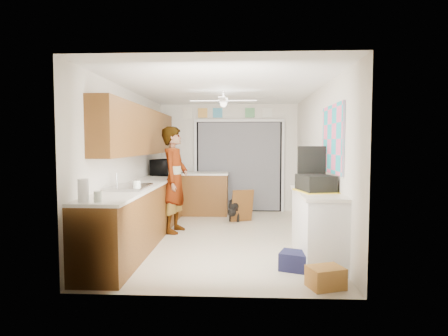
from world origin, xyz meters
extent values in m
plane|color=beige|center=(0.00, 0.00, 0.00)|extent=(5.00, 5.00, 0.00)
plane|color=white|center=(0.00, 0.00, 2.50)|extent=(5.00, 5.00, 0.00)
plane|color=silver|center=(0.00, 2.50, 1.25)|extent=(3.20, 0.00, 3.20)
plane|color=silver|center=(0.00, -2.50, 1.25)|extent=(3.20, 0.00, 3.20)
plane|color=silver|center=(-1.60, 0.00, 1.25)|extent=(0.00, 5.00, 5.00)
plane|color=silver|center=(1.60, 0.00, 1.25)|extent=(0.00, 5.00, 5.00)
cube|color=brown|center=(-1.30, 0.00, 0.45)|extent=(0.60, 4.80, 0.90)
cube|color=white|center=(-1.29, 0.00, 0.92)|extent=(0.62, 4.80, 0.04)
cube|color=brown|center=(-1.44, 0.20, 1.80)|extent=(0.32, 4.00, 0.80)
cube|color=silver|center=(-1.29, -1.00, 0.95)|extent=(0.50, 0.76, 0.06)
cylinder|color=silver|center=(-1.48, -1.00, 1.05)|extent=(0.03, 0.03, 0.22)
cube|color=brown|center=(-0.50, 2.00, 0.45)|extent=(1.00, 0.60, 0.90)
cube|color=white|center=(-0.50, 2.00, 0.92)|extent=(1.04, 0.64, 0.04)
cube|color=black|center=(0.25, 2.47, 1.05)|extent=(2.00, 0.06, 2.10)
cube|color=gray|center=(0.25, 2.43, 1.05)|extent=(1.90, 0.03, 2.05)
cube|color=white|center=(-0.77, 2.44, 1.05)|extent=(0.06, 0.04, 2.10)
cube|color=white|center=(1.27, 2.44, 1.05)|extent=(0.06, 0.04, 2.10)
cube|color=white|center=(0.25, 2.44, 2.12)|extent=(2.10, 0.04, 0.06)
cube|color=#EAAC4E|center=(-0.60, 2.47, 2.30)|extent=(0.22, 0.02, 0.22)
cube|color=#499FC3|center=(-0.25, 2.47, 2.30)|extent=(0.22, 0.02, 0.22)
cube|color=#60A86C|center=(0.50, 2.47, 2.30)|extent=(0.22, 0.02, 0.22)
cube|color=white|center=(0.90, 2.47, 2.30)|extent=(0.22, 0.02, 0.22)
cube|color=silver|center=(-0.95, 2.47, 2.30)|extent=(0.22, 0.02, 0.26)
cube|color=white|center=(1.35, -1.20, 0.45)|extent=(0.50, 1.40, 0.90)
cube|color=white|center=(1.34, -1.20, 0.92)|extent=(0.54, 1.44, 0.04)
cube|color=#FF5D8F|center=(1.58, -1.00, 1.65)|extent=(0.03, 1.15, 0.95)
cube|color=white|center=(0.00, 0.20, 2.32)|extent=(1.14, 1.14, 0.24)
imported|color=black|center=(-1.24, 1.28, 1.10)|extent=(0.56, 0.68, 0.33)
cylinder|color=silver|center=(-1.11, -1.28, 1.01)|extent=(0.11, 0.11, 0.15)
cylinder|color=silver|center=(-1.27, -2.25, 1.00)|extent=(0.11, 0.11, 0.13)
cylinder|color=white|center=(-1.43, -2.25, 1.07)|extent=(0.13, 0.13, 0.26)
cube|color=black|center=(1.32, -1.18, 1.05)|extent=(0.50, 0.59, 0.22)
cube|color=yellow|center=(1.32, -1.18, 0.94)|extent=(0.56, 0.66, 0.02)
cube|color=black|center=(1.32, -0.89, 1.30)|extent=(0.42, 0.12, 0.50)
cube|color=#BF893C|center=(1.25, -2.20, 0.12)|extent=(0.44, 0.39, 0.23)
cube|color=#141533|center=(1.00, -1.62, 0.11)|extent=(0.45, 0.41, 0.22)
cube|color=brown|center=(0.33, 1.21, 0.33)|extent=(0.48, 0.31, 0.66)
imported|color=white|center=(-0.88, 0.31, 0.94)|extent=(0.55, 0.75, 1.89)
cube|color=black|center=(0.20, 1.39, 0.25)|extent=(0.40, 0.67, 0.49)
camera|label=1|loc=(0.33, -6.28, 1.59)|focal=30.00mm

